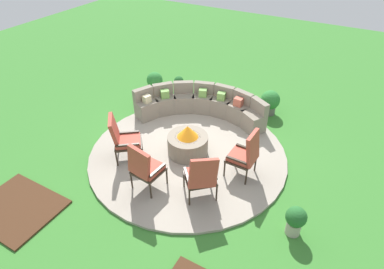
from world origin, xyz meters
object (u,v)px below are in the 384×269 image
lounge_chair_back_left (201,176)px  potted_plant_2 (155,84)px  fire_pit (188,142)px  lounge_chair_front_right (145,167)px  potted_plant_0 (270,101)px  lounge_chair_front_left (123,138)px  potted_plant_3 (295,220)px  potted_plant_1 (179,84)px  lounge_chair_back_right (246,154)px  curved_stone_bench (201,105)px

lounge_chair_back_left → potted_plant_2: bearing=93.9°
fire_pit → lounge_chair_front_right: bearing=-96.1°
fire_pit → potted_plant_0: fire_pit is taller
potted_plant_0 → potted_plant_2: bearing=-167.8°
lounge_chair_front_left → potted_plant_0: (2.20, 3.56, -0.25)m
lounge_chair_front_left → potted_plant_3: (3.88, -0.13, -0.28)m
potted_plant_1 → lounge_chair_front_left: bearing=-79.8°
lounge_chair_back_left → potted_plant_0: 3.78m
potted_plant_1 → lounge_chair_front_right: bearing=-67.8°
lounge_chair_front_left → lounge_chair_back_left: bearing=46.1°
potted_plant_0 → lounge_chair_front_right: bearing=-106.5°
fire_pit → potted_plant_3: (2.74, -1.00, -0.00)m
potted_plant_3 → lounge_chair_back_right: bearing=145.0°
curved_stone_bench → potted_plant_3: 4.12m
lounge_chair_front_right → potted_plant_2: size_ratio=1.48×
fire_pit → lounge_chair_front_left: 1.46m
lounge_chair_back_left → lounge_chair_front_left: bearing=131.8°
curved_stone_bench → potted_plant_3: size_ratio=5.56×
lounge_chair_front_left → potted_plant_1: 3.41m
potted_plant_2 → lounge_chair_front_right: bearing=-58.0°
curved_stone_bench → lounge_chair_back_left: 3.00m
lounge_chair_front_right → lounge_chair_back_right: lounge_chair_front_right is taller
lounge_chair_front_right → curved_stone_bench: bearing=101.6°
fire_pit → lounge_chair_front_right: size_ratio=0.82×
curved_stone_bench → lounge_chair_back_right: (1.91, -1.64, 0.24)m
lounge_chair_front_right → potted_plant_0: size_ratio=1.65×
fire_pit → potted_plant_2: 3.01m
curved_stone_bench → potted_plant_0: (1.55, 1.13, -0.02)m
lounge_chair_back_right → potted_plant_1: (-3.16, 2.55, -0.34)m
fire_pit → lounge_chair_back_right: 1.45m
fire_pit → lounge_chair_back_left: bearing=-49.5°
fire_pit → potted_plant_3: fire_pit is taller
potted_plant_0 → potted_plant_3: potted_plant_0 is taller
curved_stone_bench → lounge_chair_front_right: (0.33, -2.98, 0.24)m
potted_plant_0 → potted_plant_1: (-2.80, -0.22, -0.08)m
potted_plant_2 → lounge_chair_front_left: bearing=-68.2°
lounge_chair_front_left → lounge_chair_back_left: lounge_chair_front_left is taller
lounge_chair_front_left → lounge_chair_front_right: 1.13m
lounge_chair_front_right → potted_plant_1: 4.22m
potted_plant_2 → fire_pit: bearing=-41.0°
lounge_chair_back_right → potted_plant_2: bearing=62.9°
fire_pit → lounge_chair_back_right: (1.42, -0.08, 0.29)m
lounge_chair_front_left → lounge_chair_front_right: size_ratio=1.00×
lounge_chair_front_left → lounge_chair_back_right: (2.56, 0.79, 0.01)m
curved_stone_bench → potted_plant_0: size_ratio=4.91×
curved_stone_bench → potted_plant_2: curved_stone_bench is taller
lounge_chair_front_right → lounge_chair_back_right: 2.07m
lounge_chair_back_right → potted_plant_3: 1.64m
curved_stone_bench → lounge_chair_back_right: 2.52m
lounge_chair_front_left → potted_plant_0: size_ratio=1.66×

